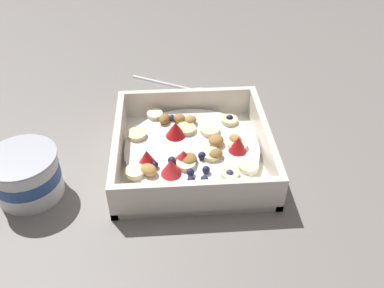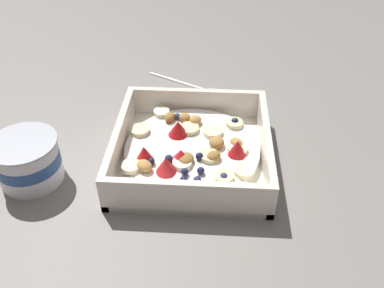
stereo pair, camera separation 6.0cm
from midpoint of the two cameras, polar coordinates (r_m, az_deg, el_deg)
The scene contains 4 objects.
ground_plane at distance 0.61m, azimuth -3.33°, elevation -3.11°, with size 2.40×2.40×0.00m, color gray.
fruit_bowl at distance 0.60m, azimuth -2.87°, elevation -1.01°, with size 0.22×0.22×0.06m.
spoon at distance 0.78m, azimuth -2.50°, elevation 7.80°, with size 0.10×0.16×0.01m.
yogurt_cup at distance 0.60m, azimuth -24.92°, elevation -4.05°, with size 0.09×0.09×0.07m.
Camera 1 is at (-0.45, 0.03, 0.41)m, focal length 38.07 mm.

